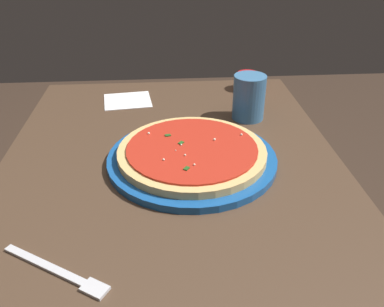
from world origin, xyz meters
name	(u,v)px	position (x,y,z in m)	size (l,w,h in m)	color
restaurant_table	(173,217)	(0.00, 0.00, 0.57)	(0.90, 0.70, 0.73)	black
serving_plate	(192,159)	(0.02, 0.04, 0.74)	(0.34, 0.34, 0.02)	#195199
pizza	(192,152)	(0.02, 0.04, 0.76)	(0.30, 0.30, 0.02)	#DBB26B
cup_tall_drink	(249,97)	(-0.18, 0.20, 0.79)	(0.08, 0.08, 0.11)	teal
cup_small_sauce	(247,81)	(-0.38, 0.23, 0.76)	(0.06, 0.06, 0.05)	#B2191E
napkin_folded_right	(128,101)	(-0.31, -0.11, 0.73)	(0.11, 0.12, 0.00)	white
fork	(60,272)	(0.30, -0.17, 0.74)	(0.11, 0.17, 0.00)	silver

